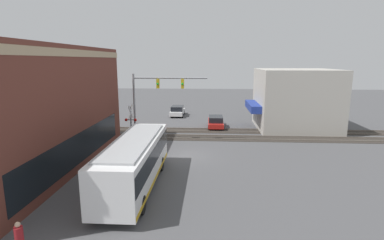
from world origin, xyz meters
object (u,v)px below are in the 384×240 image
(pedestrian_at_crossing, at_px, (143,134))
(parked_car_white, at_px, (177,111))
(parked_car_red, at_px, (216,122))
(crossing_signal, at_px, (131,120))
(city_bus, at_px, (135,161))

(pedestrian_at_crossing, bearing_deg, parked_car_white, -6.59)
(parked_car_red, height_order, parked_car_white, parked_car_white)
(parked_car_red, xyz_separation_m, pedestrian_at_crossing, (-7.50, 7.12, 0.30))
(crossing_signal, bearing_deg, parked_car_red, -48.34)
(city_bus, bearing_deg, parked_car_white, -0.00)
(crossing_signal, xyz_separation_m, pedestrian_at_crossing, (-0.12, -1.17, -1.35))
(parked_car_red, bearing_deg, crossing_signal, 131.66)
(crossing_signal, relative_size, parked_car_red, 0.85)
(city_bus, relative_size, crossing_signal, 2.71)
(crossing_signal, bearing_deg, city_bus, -164.07)
(city_bus, height_order, parked_car_white, city_bus)
(crossing_signal, xyz_separation_m, parked_car_red, (7.38, -8.29, -1.65))
(parked_car_red, bearing_deg, city_bus, 162.87)
(crossing_signal, distance_m, parked_car_red, 11.22)
(crossing_signal, distance_m, parked_car_white, 15.16)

